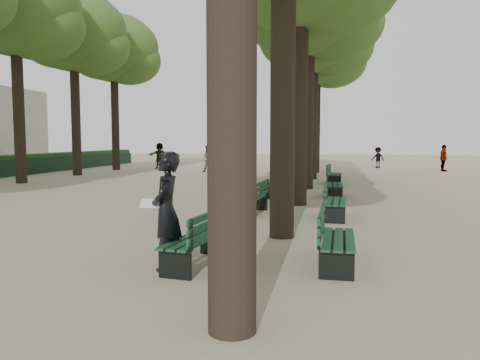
# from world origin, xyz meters

# --- Properties ---
(ground) EXTENTS (120.00, 120.00, 0.00)m
(ground) POSITION_xyz_m (0.00, 0.00, 0.00)
(ground) COLOR tan
(ground) RESTS_ON ground
(tree_central_3) EXTENTS (6.00, 6.00, 9.95)m
(tree_central_3) POSITION_xyz_m (1.50, 13.00, 7.65)
(tree_central_3) COLOR #33261C
(tree_central_3) RESTS_ON ground
(tree_central_4) EXTENTS (6.00, 6.00, 9.95)m
(tree_central_4) POSITION_xyz_m (1.50, 18.00, 7.65)
(tree_central_4) COLOR #33261C
(tree_central_4) RESTS_ON ground
(tree_central_5) EXTENTS (6.00, 6.00, 9.95)m
(tree_central_5) POSITION_xyz_m (1.50, 23.00, 7.65)
(tree_central_5) COLOR #33261C
(tree_central_5) RESTS_ON ground
(tree_far_3) EXTENTS (6.00, 6.00, 10.45)m
(tree_far_3) POSITION_xyz_m (-12.00, 13.00, 8.14)
(tree_far_3) COLOR #33261C
(tree_far_3) RESTS_ON ground
(tree_far_4) EXTENTS (6.00, 6.00, 10.45)m
(tree_far_4) POSITION_xyz_m (-12.00, 18.00, 8.14)
(tree_far_4) COLOR #33261C
(tree_far_4) RESTS_ON ground
(tree_far_5) EXTENTS (6.00, 6.00, 10.45)m
(tree_far_5) POSITION_xyz_m (-12.00, 23.00, 8.14)
(tree_far_5) COLOR #33261C
(tree_far_5) RESTS_ON ground
(bench_left_0) EXTENTS (0.80, 1.86, 0.92)m
(bench_left_0) POSITION_xyz_m (0.37, 0.48, 0.27)
(bench_left_0) COLOR black
(bench_left_0) RESTS_ON ground
(bench_left_1) EXTENTS (0.72, 1.84, 0.92)m
(bench_left_1) POSITION_xyz_m (0.37, 5.88, 0.27)
(bench_left_1) COLOR black
(bench_left_1) RESTS_ON ground
(bench_left_2) EXTENTS (0.65, 1.82, 0.92)m
(bench_left_2) POSITION_xyz_m (0.37, 10.06, 0.27)
(bench_left_2) COLOR black
(bench_left_2) RESTS_ON ground
(bench_left_3) EXTENTS (0.63, 1.82, 0.92)m
(bench_left_3) POSITION_xyz_m (0.37, 15.78, 0.27)
(bench_left_3) COLOR black
(bench_left_3) RESTS_ON ground
(bench_right_0) EXTENTS (0.61, 1.81, 0.92)m
(bench_right_0) POSITION_xyz_m (2.63, 0.88, 0.27)
(bench_right_0) COLOR black
(bench_right_0) RESTS_ON ground
(bench_right_1) EXTENTS (0.62, 1.82, 0.92)m
(bench_right_1) POSITION_xyz_m (2.63, 5.62, 0.27)
(bench_right_1) COLOR black
(bench_right_1) RESTS_ON ground
(bench_right_2) EXTENTS (0.59, 1.81, 0.92)m
(bench_right_2) POSITION_xyz_m (2.63, 10.23, 0.27)
(bench_right_2) COLOR black
(bench_right_2) RESTS_ON ground
(bench_right_3) EXTENTS (0.74, 1.85, 0.92)m
(bench_right_3) POSITION_xyz_m (2.63, 15.48, 0.27)
(bench_right_3) COLOR black
(bench_right_3) RESTS_ON ground
(man_with_map) EXTENTS (0.66, 0.78, 1.88)m
(man_with_map) POSITION_xyz_m (-0.04, 0.20, 0.94)
(man_with_map) COLOR black
(man_with_map) RESTS_ON ground
(pedestrian_e) EXTENTS (1.67, 1.18, 1.85)m
(pedestrian_e) POSITION_xyz_m (-9.60, 24.98, 0.93)
(pedestrian_e) COLOR #262628
(pedestrian_e) RESTS_ON ground
(pedestrian_a) EXTENTS (0.87, 0.44, 1.72)m
(pedestrian_a) POSITION_xyz_m (-5.19, 22.03, 0.86)
(pedestrian_a) COLOR #262628
(pedestrian_a) RESTS_ON ground
(pedestrian_d) EXTENTS (0.90, 0.87, 1.81)m
(pedestrian_d) POSITION_xyz_m (0.32, 28.21, 0.91)
(pedestrian_d) COLOR #262628
(pedestrian_d) RESTS_ON ground
(pedestrian_b) EXTENTS (1.03, 0.63, 1.52)m
(pedestrian_b) POSITION_xyz_m (5.80, 28.55, 0.76)
(pedestrian_b) COLOR #262628
(pedestrian_b) RESTS_ON ground
(pedestrian_c) EXTENTS (0.49, 1.06, 1.74)m
(pedestrian_c) POSITION_xyz_m (9.66, 25.64, 0.87)
(pedestrian_c) COLOR #262628
(pedestrian_c) RESTS_ON ground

